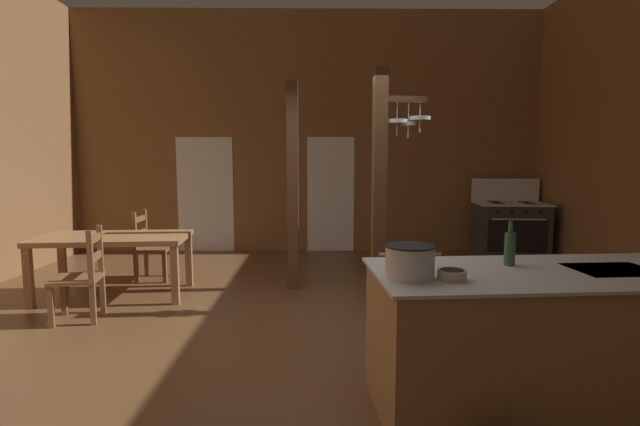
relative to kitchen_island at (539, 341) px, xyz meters
The scene contains 14 objects.
ground_plane 2.03m from the kitchen_island, 143.10° to the left, with size 9.00×9.17×0.10m, color brown.
wall_back 5.90m from the kitchen_island, 106.11° to the left, with size 9.00×0.14×4.25m, color brown.
glazed_door_back_left 6.38m from the kitchen_island, 122.50° to the left, with size 1.00×0.01×2.05m, color white.
glazed_panel_back_right 5.51m from the kitchen_island, 102.21° to the left, with size 0.84×0.01×2.05m, color white.
kitchen_island is the anchor object (origin of this frame).
stove_range 5.09m from the kitchen_island, 68.69° to the left, with size 1.21×0.92×1.32m.
support_post_with_pot_rack 2.37m from the kitchen_island, 109.41° to the left, with size 0.62×0.26×2.60m.
support_post_center 3.46m from the kitchen_island, 120.87° to the left, with size 0.14×0.14×2.60m.
dining_table 4.63m from the kitchen_island, 146.31° to the left, with size 1.76×1.02×0.74m.
ladderback_chair_near_window 4.99m from the kitchen_island, 137.83° to the left, with size 0.44×0.44×0.95m.
ladderback_chair_by_post 4.20m from the kitchen_island, 155.46° to the left, with size 0.52×0.52×0.95m.
stockpot_on_counter 1.06m from the kitchen_island, 169.54° to the right, with size 0.37×0.30×0.20m.
mixing_bowl_on_counter 0.84m from the kitchen_island, 161.46° to the right, with size 0.17×0.17×0.06m.
bottle_tall_on_counter 0.62m from the kitchen_island, 135.19° to the left, with size 0.07×0.07×0.30m.
Camera 1 is at (0.12, -3.99, 1.62)m, focal length 25.51 mm.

